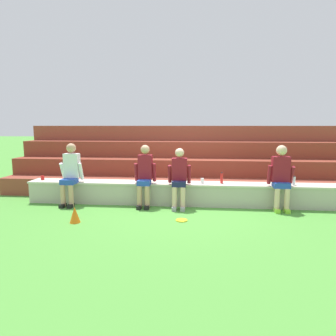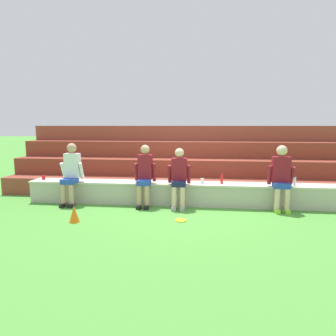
{
  "view_description": "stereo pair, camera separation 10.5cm",
  "coord_description": "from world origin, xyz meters",
  "views": [
    {
      "loc": [
        0.36,
        -6.58,
        1.87
      ],
      "look_at": [
        -0.3,
        0.25,
        0.87
      ],
      "focal_mm": 31.49,
      "sensor_mm": 36.0,
      "label": 1
    },
    {
      "loc": [
        0.46,
        -6.57,
        1.87
      ],
      "look_at": [
        -0.3,
        0.25,
        0.87
      ],
      "focal_mm": 31.49,
      "sensor_mm": 36.0,
      "label": 2
    }
  ],
  "objects": [
    {
      "name": "plastic_cup_middle",
      "position": [
        -3.43,
        0.28,
        0.57
      ],
      "size": [
        0.08,
        0.08,
        0.1
      ],
      "primitive_type": "cylinder",
      "color": "red",
      "rests_on": "stone_seating_wall"
    },
    {
      "name": "ground_plane",
      "position": [
        0.0,
        0.0,
        0.0
      ],
      "size": [
        80.0,
        80.0,
        0.0
      ],
      "primitive_type": "plane",
      "color": "#4C9338"
    },
    {
      "name": "sports_cone",
      "position": [
        -1.96,
        -1.29,
        0.16
      ],
      "size": [
        0.2,
        0.2,
        0.31
      ],
      "primitive_type": "cone",
      "color": "orange",
      "rests_on": "ground"
    },
    {
      "name": "brick_bleachers",
      "position": [
        0.0,
        2.21,
        0.69
      ],
      "size": [
        9.76,
        2.47,
        1.85
      ],
      "color": "brown",
      "rests_on": "ground"
    },
    {
      "name": "person_center",
      "position": [
        -0.01,
        -0.05,
        0.72
      ],
      "size": [
        0.52,
        0.52,
        1.36
      ],
      "color": "beige",
      "rests_on": "ground"
    },
    {
      "name": "water_bottle_near_right",
      "position": [
        0.96,
        0.25,
        0.65
      ],
      "size": [
        0.06,
        0.06,
        0.26
      ],
      "color": "red",
      "rests_on": "stone_seating_wall"
    },
    {
      "name": "person_far_left",
      "position": [
        -2.58,
        0.0,
        0.78
      ],
      "size": [
        0.53,
        0.61,
        1.45
      ],
      "color": "tan",
      "rests_on": "ground"
    },
    {
      "name": "stone_seating_wall",
      "position": [
        0.0,
        0.25,
        0.28
      ],
      "size": [
        7.33,
        0.53,
        0.52
      ],
      "color": "#B7AF9E",
      "rests_on": "ground"
    },
    {
      "name": "water_bottle_mid_right",
      "position": [
        2.57,
        0.21,
        0.62
      ],
      "size": [
        0.06,
        0.06,
        0.21
      ],
      "color": "silver",
      "rests_on": "stone_seating_wall"
    },
    {
      "name": "frisbee",
      "position": [
        0.09,
        -0.98,
        0.01
      ],
      "size": [
        0.23,
        0.23,
        0.02
      ],
      "primitive_type": "cylinder",
      "color": "yellow",
      "rests_on": "ground"
    },
    {
      "name": "person_right_of_center",
      "position": [
        2.22,
        -0.01,
        0.78
      ],
      "size": [
        0.56,
        0.49,
        1.44
      ],
      "color": "beige",
      "rests_on": "ground"
    },
    {
      "name": "person_left_of_center",
      "position": [
        -0.81,
        0.02,
        0.76
      ],
      "size": [
        0.5,
        0.56,
        1.42
      ],
      "color": "tan",
      "rests_on": "ground"
    },
    {
      "name": "plastic_cup_right_end",
      "position": [
        0.51,
        0.2,
        0.58
      ],
      "size": [
        0.08,
        0.08,
        0.12
      ],
      "primitive_type": "cylinder",
      "color": "white",
      "rests_on": "stone_seating_wall"
    }
  ]
}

